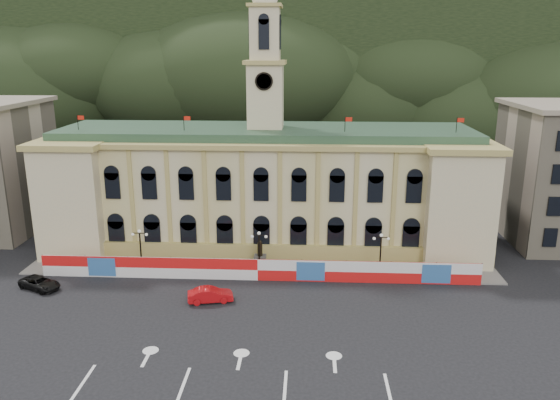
# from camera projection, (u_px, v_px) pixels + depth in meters

# --- Properties ---
(ground) EXTENTS (260.00, 260.00, 0.00)m
(ground) POSITION_uv_depth(u_px,v_px,m) (242.00, 350.00, 47.76)
(ground) COLOR black
(ground) RESTS_ON ground
(lane_markings) EXTENTS (26.00, 10.00, 0.02)m
(lane_markings) POSITION_uv_depth(u_px,v_px,m) (235.00, 384.00, 42.95)
(lane_markings) COLOR white
(lane_markings) RESTS_ON ground
(hill_ridge) EXTENTS (230.00, 80.00, 64.00)m
(hill_ridge) POSITION_uv_depth(u_px,v_px,m) (291.00, 69.00, 159.87)
(hill_ridge) COLOR black
(hill_ridge) RESTS_ON ground
(city_hall) EXTENTS (56.20, 17.60, 37.10)m
(city_hall) POSITION_uv_depth(u_px,v_px,m) (266.00, 186.00, 72.23)
(city_hall) COLOR beige
(city_hall) RESTS_ON ground
(hoarding_fence) EXTENTS (50.00, 0.44, 2.50)m
(hoarding_fence) POSITION_uv_depth(u_px,v_px,m) (258.00, 270.00, 61.92)
(hoarding_fence) COLOR red
(hoarding_fence) RESTS_ON ground
(pavement) EXTENTS (56.00, 5.50, 0.16)m
(pavement) POSITION_uv_depth(u_px,v_px,m) (260.00, 270.00, 64.81)
(pavement) COLOR slate
(pavement) RESTS_ON ground
(statue) EXTENTS (1.40, 1.40, 3.72)m
(statue) POSITION_uv_depth(u_px,v_px,m) (260.00, 260.00, 64.76)
(statue) COLOR #595651
(statue) RESTS_ON ground
(lamp_left) EXTENTS (1.96, 0.44, 5.15)m
(lamp_left) POSITION_uv_depth(u_px,v_px,m) (140.00, 246.00, 64.00)
(lamp_left) COLOR black
(lamp_left) RESTS_ON ground
(lamp_center) EXTENTS (1.96, 0.44, 5.15)m
(lamp_center) POSITION_uv_depth(u_px,v_px,m) (259.00, 249.00, 63.29)
(lamp_center) COLOR black
(lamp_center) RESTS_ON ground
(lamp_right) EXTENTS (1.96, 0.44, 5.15)m
(lamp_right) POSITION_uv_depth(u_px,v_px,m) (381.00, 251.00, 62.58)
(lamp_right) COLOR black
(lamp_right) RESTS_ON ground
(red_sedan) EXTENTS (3.63, 5.38, 1.55)m
(red_sedan) POSITION_uv_depth(u_px,v_px,m) (210.00, 295.00, 56.66)
(red_sedan) COLOR #B70D11
(red_sedan) RESTS_ON ground
(black_suv) EXTENTS (5.97, 6.59, 1.35)m
(black_suv) POSITION_uv_depth(u_px,v_px,m) (40.00, 283.00, 59.71)
(black_suv) COLOR black
(black_suv) RESTS_ON ground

